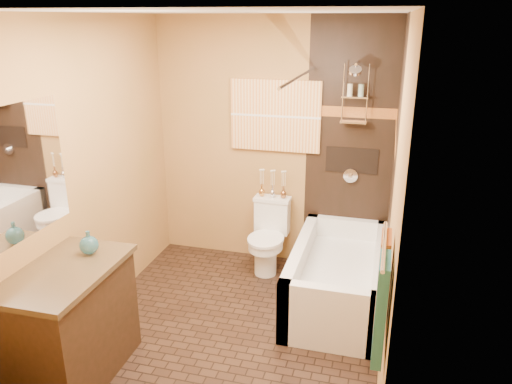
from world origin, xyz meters
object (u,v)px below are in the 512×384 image
(sunset_painting, at_px, (275,116))
(bathtub, at_px, (338,281))
(toilet, at_px, (268,236))
(vanity, at_px, (70,323))

(sunset_painting, distance_m, bathtub, 1.70)
(toilet, distance_m, vanity, 2.17)
(bathtub, relative_size, vanity, 1.53)
(vanity, bearing_deg, sunset_painting, 65.79)
(bathtub, xyz_separation_m, toilet, (-0.77, 0.48, 0.15))
(sunset_painting, xyz_separation_m, vanity, (-0.96, -2.19, -1.12))
(bathtub, height_order, toilet, toilet)
(bathtub, xyz_separation_m, vanity, (-1.72, -1.47, 0.21))
(sunset_painting, height_order, bathtub, sunset_painting)
(sunset_painting, bearing_deg, vanity, -113.62)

